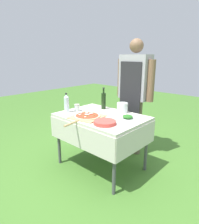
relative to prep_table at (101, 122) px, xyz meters
name	(u,v)px	position (x,y,z in m)	size (l,w,h in m)	color
ground_plane	(101,166)	(0.00, 0.00, -0.65)	(12.00, 12.00, 0.00)	#477A2D
prep_table	(101,122)	(0.00, 0.00, 0.00)	(1.12, 0.80, 0.74)	beige
person_cook	(134,89)	(0.05, 0.67, 0.36)	(0.64, 0.24, 1.72)	#70604C
pizza_on_peel	(87,116)	(-0.07, -0.19, 0.10)	(0.42, 0.62, 0.05)	tan
oil_bottle	(104,100)	(-0.20, 0.27, 0.21)	(0.06, 0.06, 0.31)	black
water_bottle	(67,103)	(-0.44, -0.21, 0.21)	(0.07, 0.07, 0.27)	silver
herb_container	(128,117)	(0.33, 0.11, 0.11)	(0.19, 0.19, 0.05)	silver
mixing_tub	(122,108)	(0.12, 0.29, 0.15)	(0.15, 0.15, 0.13)	silver
plate_stack	(105,122)	(0.26, -0.22, 0.11)	(0.26, 0.26, 0.04)	#DB4C42
sauce_jar	(77,108)	(-0.40, -0.07, 0.13)	(0.07, 0.07, 0.10)	silver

